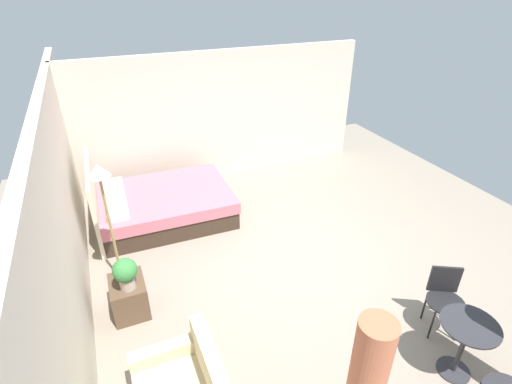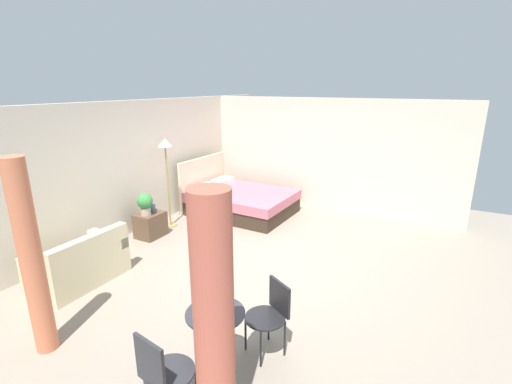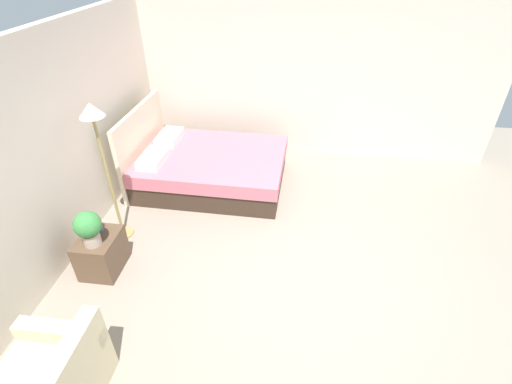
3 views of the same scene
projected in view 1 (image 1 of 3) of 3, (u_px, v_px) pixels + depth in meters
ground_plane at (296, 260)px, 5.90m from camera, size 9.39×8.90×0.02m
wall_back at (63, 236)px, 4.27m from camera, size 9.39×0.12×2.55m
wall_right at (224, 116)px, 7.83m from camera, size 0.12×5.90×2.55m
bed at (161, 205)px, 6.74m from camera, size 1.71×2.27×1.19m
nightstand at (129, 297)px, 4.90m from camera, size 0.52×0.42×0.47m
potted_plant at (125, 272)px, 4.59m from camera, size 0.29×0.29×0.42m
vase at (120, 273)px, 4.82m from camera, size 0.13×0.13×0.16m
floor_lamp at (103, 192)px, 4.77m from camera, size 0.27×0.27×1.82m
balcony_table at (465, 340)px, 4.01m from camera, size 0.58×0.58×0.72m
cafe_chair_near_couch at (445, 294)px, 4.58m from camera, size 0.60×0.60×0.81m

